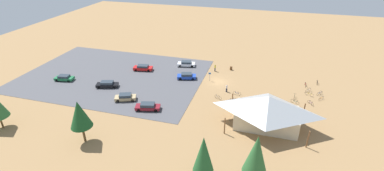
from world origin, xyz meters
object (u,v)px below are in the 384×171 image
Objects in this scene: bicycle_yellow_yard_front at (309,94)px; car_green_aisle_side at (64,78)px; bicycle_purple_near_sign at (311,103)px; bicycle_black_back_row at (317,83)px; car_tan_by_curb at (125,97)px; visitor_at_bikes at (227,88)px; bicycle_white_yard_center at (308,90)px; visitor_crossing_yard at (215,68)px; lot_sign at (210,75)px; bicycle_blue_trailside at (320,93)px; pine_east at (203,154)px; bicycle_blue_yard_right at (237,93)px; bicycle_green_yard_left at (294,97)px; pine_midwest at (256,154)px; bicycle_red_edge_north at (305,85)px; car_black_front_row at (107,84)px; bicycle_orange_by_bin at (321,98)px; car_white_end_stall at (186,64)px; car_maroon_inner_stall at (148,106)px; car_red_mid_lot at (143,68)px; bicycle_teal_edge_south at (295,102)px; bicycle_black_mid_cluster at (233,100)px; bike_pavilion at (267,109)px; car_blue_second_row at (187,76)px; trash_bin at (231,68)px; bicycle_silver_lone_east at (218,97)px; pine_mideast at (79,114)px.

bicycle_yellow_yard_front is 55.02m from car_green_aisle_side.
bicycle_purple_near_sign is 10.19m from bicycle_black_back_row.
visitor_at_bikes reaches higher than car_tan_by_curb.
visitor_crossing_yard is (21.62, -5.00, 0.62)m from bicycle_white_yard_center.
bicycle_blue_trailside is (-23.93, 0.18, -1.05)m from lot_sign.
bicycle_yellow_yard_front is (-15.95, -28.79, -4.23)m from pine_east.
bicycle_green_yard_left reaches higher than bicycle_blue_yard_right.
car_green_aisle_side is (45.00, -20.09, -4.82)m from pine_midwest.
car_black_front_row reaches higher than bicycle_red_edge_north.
bicycle_blue_yard_right is 12.74m from visitor_crossing_yard.
bicycle_orange_by_bin is 2.47m from bicycle_yellow_yard_front.
car_white_end_stall is (31.73, -1.49, 0.39)m from bicycle_black_back_row.
car_maroon_inner_stall is at bearing 31.94° from bicycle_red_edge_north.
visitor_at_bikes is at bearing 166.42° from car_red_mid_lot.
bicycle_teal_edge_south is at bearing 62.97° from bicycle_black_back_row.
bicycle_black_mid_cluster reaches higher than bicycle_blue_yard_right.
bicycle_green_yard_left is 0.38× the size of car_tan_by_curb.
bike_pavilion reaches higher than car_white_end_stall.
car_blue_second_row reaches higher than bicycle_red_edge_north.
visitor_crossing_yard reaches higher than bicycle_blue_yard_right.
bicycle_black_mid_cluster is 0.97× the size of bicycle_black_back_row.
bicycle_blue_yard_right is at bearing 30.90° from bicycle_black_back_row.
car_green_aisle_side reaches higher than bicycle_orange_by_bin.
lot_sign reaches higher than bicycle_black_back_row.
trash_bin is at bearing -146.08° from car_black_front_row.
car_tan_by_curb reaches higher than trash_bin.
bicycle_green_yard_left is 6.88m from bicycle_red_edge_north.
car_black_front_row reaches higher than bicycle_green_yard_left.
pine_east is 39.23m from car_white_end_stall.
car_white_end_stall is (11.23, -14.36, 0.35)m from bicycle_silver_lone_east.
car_black_front_row is 2.70× the size of visitor_crossing_yard.
bike_pavilion reaches higher than car_maroon_inner_stall.
pine_midwest is 6.65× the size of bicycle_blue_trailside.
bicycle_black_back_row is 41.65m from car_red_mid_lot.
lot_sign is 0.48× the size of car_tan_by_curb.
car_tan_by_curb is at bearing -30.40° from pine_midwest.
bicycle_white_yard_center is 55.33m from car_green_aisle_side.
bicycle_teal_edge_south is 2.07m from bicycle_green_yard_left.
car_maroon_inner_stall is at bearing -44.92° from pine_east.
car_blue_second_row is at bearing -11.17° from bicycle_teal_edge_south.
trash_bin is 0.54× the size of bicycle_black_back_row.
trash_bin is at bearing -6.81° from bicycle_black_back_row.
pine_mideast is 41.34m from bicycle_green_yard_left.
bicycle_green_yard_left reaches higher than bicycle_red_edge_north.
pine_midwest reaches higher than car_green_aisle_side.
car_maroon_inner_stall reaches higher than car_green_aisle_side.
car_red_mid_lot is at bearing -3.45° from bicycle_yellow_yard_front.
bicycle_black_mid_cluster is (6.74, -6.57, -3.01)m from bike_pavilion.
lot_sign is at bearing -118.44° from pine_mideast.
car_black_front_row is (28.33, 4.36, 0.36)m from bicycle_blue_yard_right.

